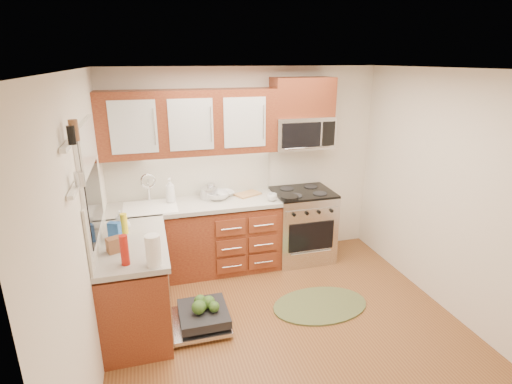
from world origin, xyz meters
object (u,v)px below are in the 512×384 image
object	(u,v)px
sink	(151,217)
skillet	(289,198)
cutting_board	(248,194)
bowl_a	(224,194)
bowl_b	(217,195)
upper_cabinets	(189,123)
rug	(320,305)
range	(302,225)
stock_pot	(209,193)
microwave	(302,132)
paper_towel_roll	(153,251)
cup	(272,197)
dishwasher	(200,318)

from	to	relation	value
sink	skillet	world-z (taller)	skillet
cutting_board	bowl_a	world-z (taller)	bowl_a
cutting_board	bowl_b	world-z (taller)	bowl_b
sink	skillet	xyz separation A→B (m)	(1.65, -0.23, 0.17)
upper_cabinets	rug	bearing A→B (deg)	-47.10
range	bowl_a	distance (m)	1.13
rug	bowl_b	bearing A→B (deg)	126.66
sink	stock_pot	bearing A→B (deg)	10.60
microwave	paper_towel_roll	xyz separation A→B (m)	(-1.93, -1.57, -0.64)
cutting_board	microwave	bearing A→B (deg)	0.00
bowl_b	cup	xyz separation A→B (m)	(0.63, -0.25, 0.00)
sink	dishwasher	bearing A→B (deg)	-70.80
range	skillet	xyz separation A→B (m)	(-0.28, -0.24, 0.50)
paper_towel_roll	skillet	bearing A→B (deg)	36.16
paper_towel_roll	bowl_b	bearing A→B (deg)	61.76
skillet	range	bearing A→B (deg)	41.07
rug	upper_cabinets	bearing A→B (deg)	132.90
bowl_a	cup	xyz separation A→B (m)	(0.53, -0.35, 0.02)
rug	cup	distance (m)	1.38
bowl_a	bowl_b	distance (m)	0.15
upper_cabinets	paper_towel_roll	bearing A→B (deg)	-108.22
dishwasher	skillet	size ratio (longest dim) A/B	3.14
sink	paper_towel_roll	size ratio (longest dim) A/B	2.25
sink	skillet	size ratio (longest dim) A/B	2.78
range	cutting_board	distance (m)	0.86
microwave	stock_pot	world-z (taller)	microwave
dishwasher	bowl_a	distance (m)	1.64
stock_pot	bowl_a	xyz separation A→B (m)	(0.21, 0.05, -0.04)
rug	cup	size ratio (longest dim) A/B	9.01
upper_cabinets	stock_pot	distance (m)	0.90
skillet	paper_towel_roll	size ratio (longest dim) A/B	0.81
microwave	dishwasher	xyz separation A→B (m)	(-1.54, -1.25, -1.60)
sink	bowl_a	bearing A→B (deg)	11.04
dishwasher	rug	bearing A→B (deg)	-0.05
rug	sink	bearing A→B (deg)	146.76
cup	cutting_board	bearing A→B (deg)	127.83
bowl_a	bowl_b	size ratio (longest dim) A/B	0.80
skillet	upper_cabinets	bearing A→B (deg)	160.92
bowl_b	dishwasher	bearing A→B (deg)	-109.56
upper_cabinets	bowl_b	size ratio (longest dim) A/B	7.03
bowl_b	paper_towel_roll	bearing A→B (deg)	-118.24
sink	cutting_board	xyz separation A→B (m)	(1.22, 0.13, 0.14)
skillet	sink	bearing A→B (deg)	171.93
sink	stock_pot	world-z (taller)	stock_pot
skillet	microwave	bearing A→B (deg)	52.43
upper_cabinets	range	bearing A→B (deg)	-5.89
rug	stock_pot	size ratio (longest dim) A/B	4.75
stock_pot	rug	bearing A→B (deg)	-51.62
upper_cabinets	microwave	bearing A→B (deg)	-1.02
skillet	dishwasher	bearing A→B (deg)	-144.89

